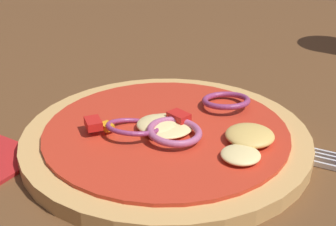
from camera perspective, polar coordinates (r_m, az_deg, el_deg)
The scene contains 2 objects.
dining_table at distance 0.39m, azimuth 2.47°, elevation -7.27°, with size 1.16×1.08×0.03m.
pizza at distance 0.39m, azimuth 0.01°, elevation -2.83°, with size 0.23×0.23×0.03m.
Camera 1 is at (0.01, -0.32, 0.23)m, focal length 52.95 mm.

